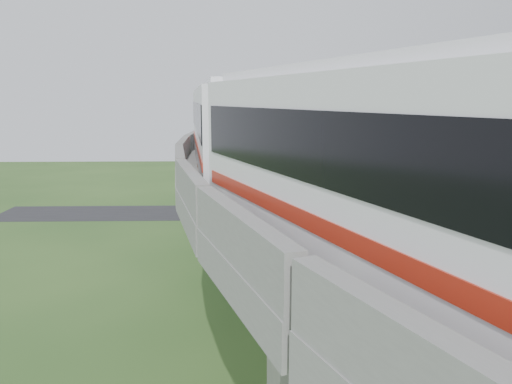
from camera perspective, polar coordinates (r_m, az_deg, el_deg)
ground at (r=31.41m, az=0.84°, el=-14.70°), size 160.00×160.00×0.00m
dirt_lot at (r=33.28m, az=26.72°, el=-14.35°), size 18.00×26.00×0.04m
asphalt_road at (r=59.90m, az=-0.38°, el=-2.32°), size 60.00×8.00×0.03m
viaduct at (r=29.15m, az=8.46°, el=1.86°), size 19.58×73.98×11.40m
metro_train at (r=28.53m, az=1.60°, el=8.36°), size 10.66×61.34×3.64m
fence at (r=32.96m, az=18.48°, el=-12.59°), size 3.87×38.73×1.50m
tree_0 at (r=54.97m, az=13.19°, el=-1.72°), size 2.98×2.98×3.21m
tree_1 at (r=46.80m, az=11.71°, el=-3.32°), size 2.55×2.55×3.42m
tree_2 at (r=39.38m, az=10.52°, el=-5.83°), size 2.21×2.21×3.35m
tree_3 at (r=30.10m, az=13.68°, el=-11.01°), size 2.98×2.98×3.76m
tree_4 at (r=25.08m, az=18.52°, el=-16.00°), size 2.69×2.69×3.58m
car_dark at (r=36.47m, az=18.39°, el=-10.55°), size 4.10×2.49×1.11m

